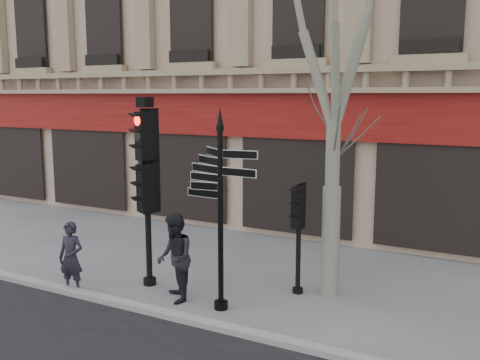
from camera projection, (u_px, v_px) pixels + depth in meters
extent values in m
plane|color=slate|center=(206.00, 294.00, 11.36)|extent=(80.00, 80.00, 0.00)
cube|color=gray|center=(167.00, 314.00, 10.13)|extent=(80.00, 0.25, 0.12)
cube|color=maroon|center=(297.00, 116.00, 15.03)|extent=(28.00, 0.25, 1.30)
cube|color=#8E7B5C|center=(294.00, 81.00, 14.68)|extent=(28.00, 0.35, 0.74)
cylinder|color=black|center=(221.00, 222.00, 10.28)|extent=(0.11, 0.11, 3.52)
cylinder|color=black|center=(221.00, 305.00, 10.54)|extent=(0.27, 0.27, 0.16)
cone|color=black|center=(220.00, 116.00, 9.96)|extent=(0.12, 0.12, 0.35)
cylinder|color=black|center=(148.00, 201.00, 11.61)|extent=(0.13, 0.13, 3.80)
cylinder|color=black|center=(150.00, 281.00, 11.89)|extent=(0.28, 0.28, 0.15)
cube|color=black|center=(147.00, 187.00, 11.56)|extent=(0.53, 0.44, 1.03)
cube|color=black|center=(146.00, 136.00, 11.38)|extent=(0.53, 0.44, 1.03)
sphere|color=#FF0C05|center=(145.00, 123.00, 11.34)|extent=(0.22, 0.22, 0.22)
cube|color=black|center=(145.00, 102.00, 11.27)|extent=(0.31, 0.36, 0.22)
cylinder|color=black|center=(299.00, 240.00, 11.22)|extent=(0.11, 0.11, 2.31)
cylinder|color=black|center=(298.00, 290.00, 11.39)|extent=(0.24, 0.24, 0.13)
cube|color=black|center=(299.00, 207.00, 11.11)|extent=(0.40, 0.30, 0.88)
cylinder|color=gray|center=(330.00, 241.00, 11.16)|extent=(0.38, 0.38, 2.31)
cylinder|color=gray|center=(333.00, 156.00, 10.88)|extent=(0.29, 0.29, 1.47)
imported|color=black|center=(71.00, 258.00, 11.31)|extent=(0.62, 0.47, 1.54)
imported|color=black|center=(175.00, 258.00, 10.83)|extent=(1.10, 1.11, 1.81)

